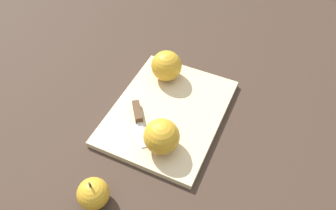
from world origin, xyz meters
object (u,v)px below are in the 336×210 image
at_px(apple_half_right, 162,137).
at_px(apple_whole, 93,194).
at_px(apple_half_left, 166,66).
at_px(knife, 138,114).

xyz_separation_m(apple_half_right, apple_whole, (0.18, -0.06, -0.02)).
relative_size(apple_half_left, apple_half_right, 1.01).
distance_m(apple_half_left, apple_half_right, 0.24).
relative_size(knife, apple_whole, 1.44).
bearing_deg(apple_half_right, knife, -145.20).
distance_m(knife, apple_whole, 0.24).
bearing_deg(knife, apple_half_right, 21.34).
xyz_separation_m(apple_half_left, apple_half_right, (0.22, 0.11, -0.00)).
bearing_deg(apple_whole, apple_half_right, 160.75).
bearing_deg(knife, apple_whole, -31.87).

